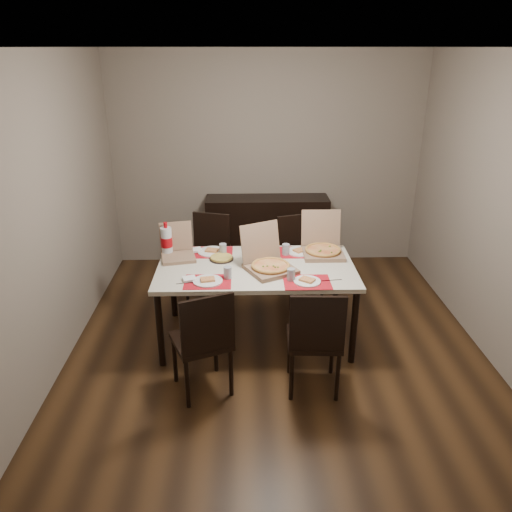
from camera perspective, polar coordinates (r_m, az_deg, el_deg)
name	(u,v)px	position (r m, az deg, el deg)	size (l,w,h in m)	color
ground	(275,341)	(4.87, 2.23, -9.67)	(3.80, 4.00, 0.02)	#3D2512
room_walls	(275,150)	(4.62, 2.22, 11.96)	(3.84, 4.02, 2.62)	gray
sideboard	(267,232)	(6.27, 1.26, 2.71)	(1.50, 0.40, 0.90)	black
dining_table	(256,273)	(4.59, 0.00, -1.92)	(1.80, 1.00, 0.75)	beige
chair_near_left	(204,339)	(3.94, -6.00, -9.40)	(0.55, 0.55, 0.93)	black
chair_near_right	(315,337)	(3.97, 6.76, -9.20)	(0.44, 0.44, 0.93)	black
chair_far_left	(209,253)	(5.50, -5.38, 0.37)	(0.52, 0.52, 0.93)	black
chair_far_right	(299,255)	(5.45, 4.89, 0.15)	(0.52, 0.52, 0.93)	black
setting_near_left	(211,279)	(4.28, -5.20, -2.61)	(0.47, 0.30, 0.11)	red
setting_near_right	(303,279)	(4.27, 5.35, -2.69)	(0.51, 0.30, 0.11)	red
setting_far_left	(213,251)	(4.86, -4.95, 0.58)	(0.48, 0.30, 0.11)	red
setting_far_right	(296,251)	(4.86, 4.65, 0.57)	(0.50, 0.30, 0.11)	red
napkin_loose	(261,267)	(4.53, 0.63, -1.23)	(0.12, 0.11, 0.02)	white
pizza_box_center	(269,264)	(4.46, 1.47, -0.88)	(0.54, 0.56, 0.39)	#81614A
pizza_box_right	(322,248)	(4.86, 7.61, 0.92)	(0.38, 0.43, 0.39)	#81614A
pizza_box_left	(178,251)	(4.80, -8.94, 0.52)	(0.37, 0.40, 0.31)	#81614A
faina_plate	(221,258)	(4.71, -3.97, -0.24)	(0.23, 0.23, 0.03)	black
dip_bowl	(262,255)	(4.75, 0.71, 0.06)	(0.12, 0.12, 0.03)	white
soda_bottle	(167,241)	(4.83, -10.18, 1.67)	(0.11, 0.11, 0.33)	silver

